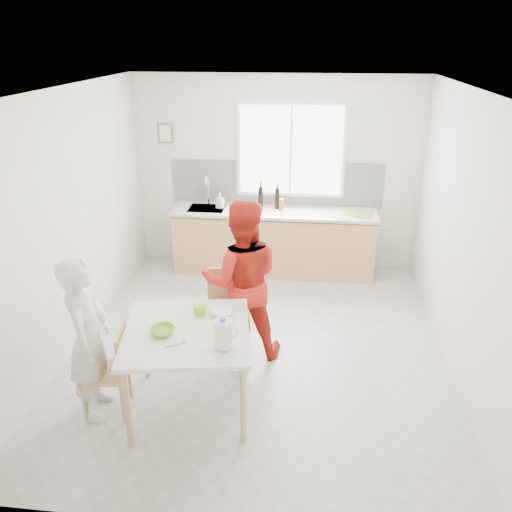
% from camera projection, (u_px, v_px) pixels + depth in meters
% --- Properties ---
extents(ground, '(4.50, 4.50, 0.00)m').
position_uv_depth(ground, '(259.00, 346.00, 5.53)').
color(ground, '#B7B7B2').
rests_on(ground, ground).
extents(room_shell, '(4.50, 4.50, 4.50)m').
position_uv_depth(room_shell, '(260.00, 204.00, 4.86)').
color(room_shell, silver).
rests_on(room_shell, ground).
extents(window, '(1.50, 0.06, 1.30)m').
position_uv_depth(window, '(291.00, 151.00, 6.84)').
color(window, white).
rests_on(window, room_shell).
extents(backsplash, '(3.00, 0.02, 0.65)m').
position_uv_depth(backsplash, '(276.00, 183.00, 7.06)').
color(backsplash, white).
rests_on(backsplash, room_shell).
extents(picture_frame, '(0.22, 0.03, 0.28)m').
position_uv_depth(picture_frame, '(165.00, 133.00, 6.93)').
color(picture_frame, '#448D40').
rests_on(picture_frame, room_shell).
extents(kitchen_counter, '(2.84, 0.64, 1.37)m').
position_uv_depth(kitchen_counter, '(273.00, 244.00, 7.13)').
color(kitchen_counter, tan).
rests_on(kitchen_counter, ground).
extents(dining_table, '(1.23, 1.23, 0.82)m').
position_uv_depth(dining_table, '(187.00, 339.00, 4.34)').
color(dining_table, silver).
rests_on(dining_table, ground).
extents(chair_left, '(0.44, 0.44, 0.84)m').
position_uv_depth(chair_left, '(111.00, 367.00, 4.42)').
color(chair_left, tan).
rests_on(chair_left, ground).
extents(chair_far, '(0.51, 0.51, 0.96)m').
position_uv_depth(chair_far, '(228.00, 310.00, 5.19)').
color(chair_far, tan).
rests_on(chair_far, ground).
extents(person_white, '(0.45, 0.61, 1.53)m').
position_uv_depth(person_white, '(89.00, 339.00, 4.29)').
color(person_white, silver).
rests_on(person_white, ground).
extents(person_red, '(0.93, 0.78, 1.72)m').
position_uv_depth(person_red, '(242.00, 281.00, 5.08)').
color(person_red, red).
rests_on(person_red, ground).
extents(bowl_green, '(0.23, 0.23, 0.06)m').
position_uv_depth(bowl_green, '(163.00, 331.00, 4.23)').
color(bowl_green, '#78CB2F').
rests_on(bowl_green, dining_table).
extents(bowl_white, '(0.23, 0.23, 0.05)m').
position_uv_depth(bowl_white, '(222.00, 312.00, 4.53)').
color(bowl_white, white).
rests_on(bowl_white, dining_table).
extents(milk_jug, '(0.21, 0.15, 0.26)m').
position_uv_depth(milk_jug, '(224.00, 333.00, 4.00)').
color(milk_jug, white).
rests_on(milk_jug, dining_table).
extents(green_box, '(0.11, 0.11, 0.09)m').
position_uv_depth(green_box, '(200.00, 309.00, 4.54)').
color(green_box, '#82C42D').
rests_on(green_box, dining_table).
extents(spoon, '(0.15, 0.09, 0.01)m').
position_uv_depth(spoon, '(175.00, 344.00, 4.09)').
color(spoon, '#A5A5AA').
rests_on(spoon, dining_table).
extents(cutting_board, '(0.42, 0.36, 0.01)m').
position_uv_depth(cutting_board, '(357.00, 214.00, 6.77)').
color(cutting_board, '#6DB82A').
rests_on(cutting_board, kitchen_counter).
extents(wine_bottle_a, '(0.07, 0.07, 0.32)m').
position_uv_depth(wine_bottle_a, '(261.00, 197.00, 6.94)').
color(wine_bottle_a, black).
rests_on(wine_bottle_a, kitchen_counter).
extents(wine_bottle_b, '(0.07, 0.07, 0.30)m').
position_uv_depth(wine_bottle_b, '(277.00, 198.00, 6.94)').
color(wine_bottle_b, black).
rests_on(wine_bottle_b, kitchen_counter).
extents(jar_amber, '(0.06, 0.06, 0.16)m').
position_uv_depth(jar_amber, '(281.00, 205.00, 6.91)').
color(jar_amber, brown).
rests_on(jar_amber, kitchen_counter).
extents(soap_bottle, '(0.12, 0.12, 0.21)m').
position_uv_depth(soap_bottle, '(220.00, 200.00, 6.99)').
color(soap_bottle, '#999999').
rests_on(soap_bottle, kitchen_counter).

